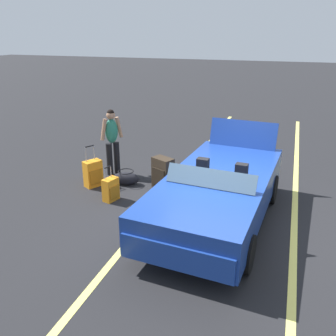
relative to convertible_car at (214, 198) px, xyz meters
The scene contains 9 objects.
ground_plane 0.62m from the convertible_car, behind, with size 80.00×80.00×0.00m, color black.
lot_line_near 1.41m from the convertible_car, 98.87° to the right, with size 18.00×0.12×0.01m, color #EAE066.
lot_line_mid 1.56m from the convertible_car, 97.86° to the left, with size 18.00×0.12×0.01m, color #EAE066.
convertible_car is the anchor object (origin of this frame).
suitcase_large_black 1.99m from the convertible_car, 132.02° to the right, with size 0.46×0.55×0.74m.
suitcase_medium_bright 3.20m from the convertible_car, 106.95° to the right, with size 0.47×0.40×0.97m.
suitcase_small_carryon 2.36m from the convertible_car, 99.33° to the right, with size 0.38×0.30×0.76m.
duffel_bag 2.72m from the convertible_car, 117.90° to the right, with size 0.44×0.69×0.34m.
traveler_person 3.46m from the convertible_car, 120.94° to the right, with size 0.54×0.43×1.65m.
Camera 1 is at (6.00, 1.11, 3.41)m, focal length 38.40 mm.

